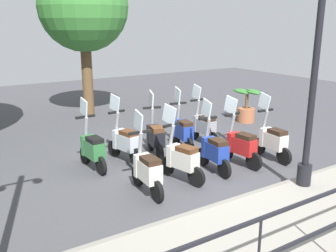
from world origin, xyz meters
TOP-DOWN VIEW (x-y plane):
  - ground_plane at (0.00, 0.00)m, footprint 28.00×28.00m
  - promenade_walkway at (-3.15, 0.00)m, footprint 2.20×20.00m
  - lamp_post_near at (-2.40, -0.89)m, footprint 0.26×0.90m
  - tree_distant at (5.66, 0.29)m, footprint 2.93×2.93m
  - potted_palm at (2.05, -3.68)m, footprint 1.06×0.66m
  - scooter_near_0 at (-0.84, -1.71)m, footprint 1.23×0.44m
  - scooter_near_1 at (-0.71, -0.84)m, footprint 1.23×0.44m
  - scooter_near_2 at (-0.70, -0.09)m, footprint 1.23×0.44m
  - scooter_near_3 at (-0.73, 0.78)m, footprint 1.22×0.50m
  - scooter_near_4 at (-0.88, 1.65)m, footprint 1.23×0.44m
  - scooter_far_0 at (1.01, -1.13)m, footprint 1.23×0.44m
  - scooter_far_1 at (0.93, -0.40)m, footprint 1.22×0.47m
  - scooter_far_2 at (0.85, 0.45)m, footprint 1.21×0.52m
  - scooter_far_3 at (0.90, 1.23)m, footprint 1.22×0.49m
  - scooter_far_4 at (0.83, 2.05)m, footprint 1.23×0.44m

SIDE VIEW (x-z plane):
  - ground_plane at x=0.00m, z-range 0.00..0.00m
  - promenade_walkway at x=-3.15m, z-range 0.00..0.15m
  - potted_palm at x=2.05m, z-range -0.08..0.97m
  - scooter_near_0 at x=-0.84m, z-range -0.29..1.25m
  - scooter_near_1 at x=-0.71m, z-range -0.29..1.25m
  - scooter_near_2 at x=-0.70m, z-range -0.29..1.25m
  - scooter_near_3 at x=-0.73m, z-range -0.29..1.25m
  - scooter_near_4 at x=-0.88m, z-range -0.29..1.25m
  - scooter_far_0 at x=1.01m, z-range -0.29..1.25m
  - scooter_far_1 at x=0.93m, z-range -0.29..1.25m
  - scooter_far_2 at x=0.85m, z-range -0.29..1.25m
  - scooter_far_3 at x=0.90m, z-range -0.29..1.25m
  - scooter_far_4 at x=0.83m, z-range -0.29..1.25m
  - lamp_post_near at x=-2.40m, z-range -0.10..4.32m
  - tree_distant at x=5.66m, z-range 1.06..6.15m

